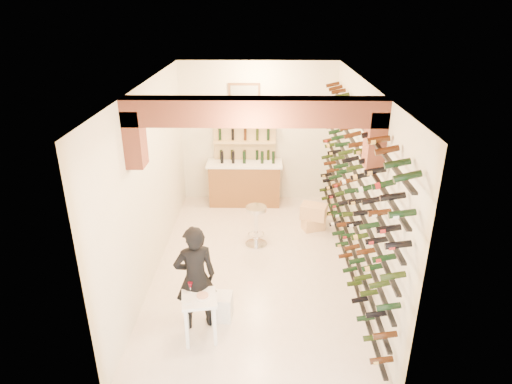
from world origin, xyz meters
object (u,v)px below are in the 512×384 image
at_px(wine_rack, 348,186).
at_px(white_stool, 222,306).
at_px(tasting_table, 199,305).
at_px(chrome_barstool, 256,223).
at_px(person, 195,278).
at_px(back_counter, 245,182).
at_px(crate_lower, 313,223).

relative_size(wine_rack, white_stool, 14.52).
height_order(tasting_table, chrome_barstool, tasting_table).
relative_size(person, chrome_barstool, 1.99).
bearing_deg(back_counter, person, -96.91).
xyz_separation_m(person, chrome_barstool, (0.81, 2.33, -0.34)).
xyz_separation_m(white_stool, crate_lower, (1.65, 2.83, -0.07)).
relative_size(person, crate_lower, 3.77).
bearing_deg(tasting_table, person, 96.76).
bearing_deg(tasting_table, chrome_barstool, 64.01).
distance_m(tasting_table, chrome_barstool, 2.69).
distance_m(wine_rack, crate_lower, 2.02).
bearing_deg(back_counter, tasting_table, -95.52).
bearing_deg(white_stool, back_counter, 87.43).
height_order(wine_rack, chrome_barstool, wine_rack).
distance_m(person, crate_lower, 3.65).
xyz_separation_m(back_counter, white_stool, (-0.18, -4.09, -0.34)).
height_order(white_stool, crate_lower, white_stool).
bearing_deg(crate_lower, back_counter, 139.30).
relative_size(white_stool, chrome_barstool, 0.48).
distance_m(back_counter, tasting_table, 4.54).
relative_size(wine_rack, chrome_barstool, 7.02).
height_order(back_counter, white_stool, back_counter).
height_order(wine_rack, crate_lower, wine_rack).
relative_size(tasting_table, crate_lower, 1.92).
relative_size(back_counter, tasting_table, 2.07).
relative_size(tasting_table, chrome_barstool, 1.01).
distance_m(tasting_table, crate_lower, 3.80).
relative_size(back_counter, crate_lower, 3.97).
bearing_deg(crate_lower, person, -123.49).
distance_m(back_counter, person, 4.30).
height_order(wine_rack, person, wine_rack).
distance_m(wine_rack, back_counter, 3.38).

